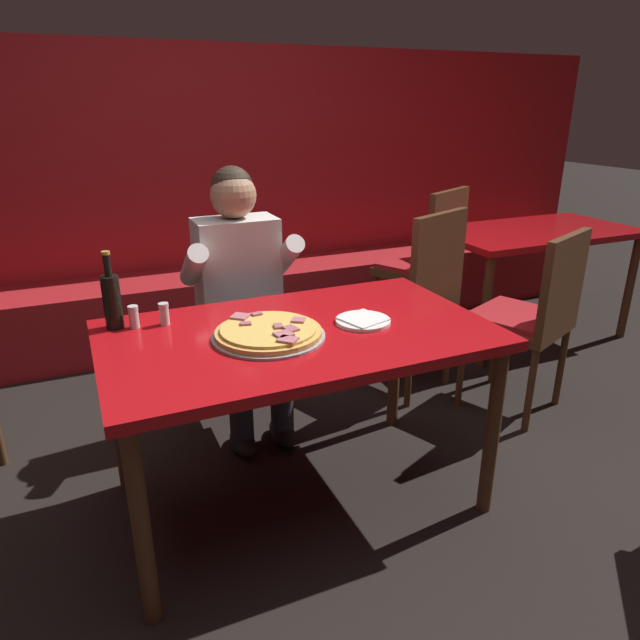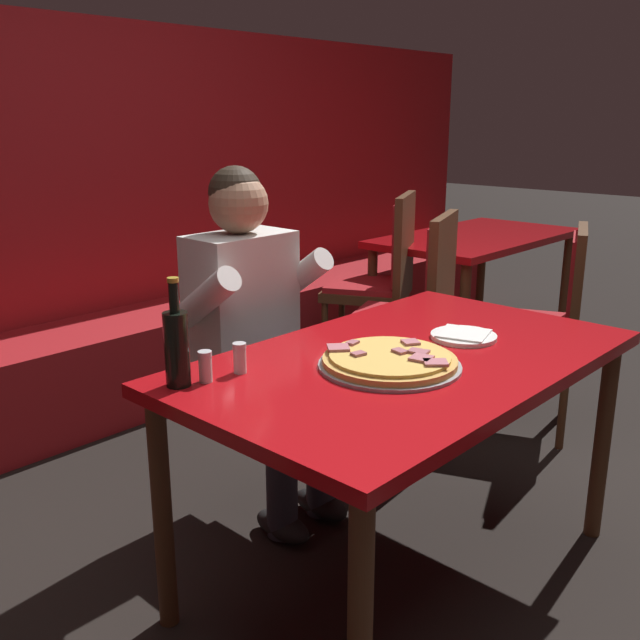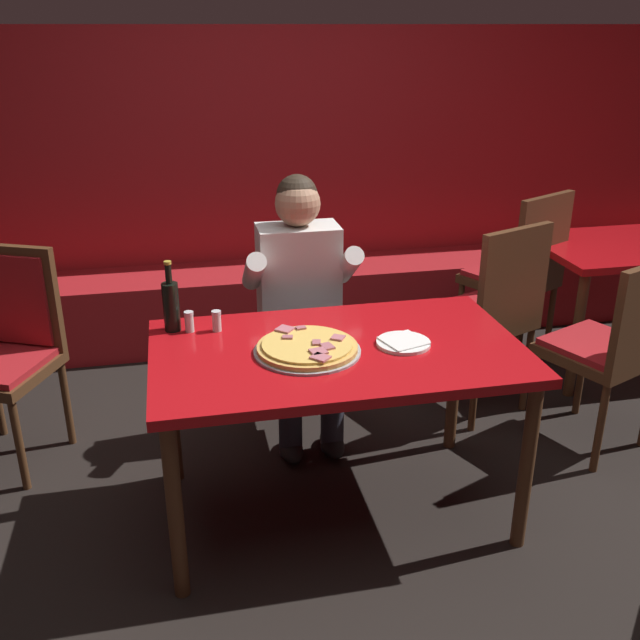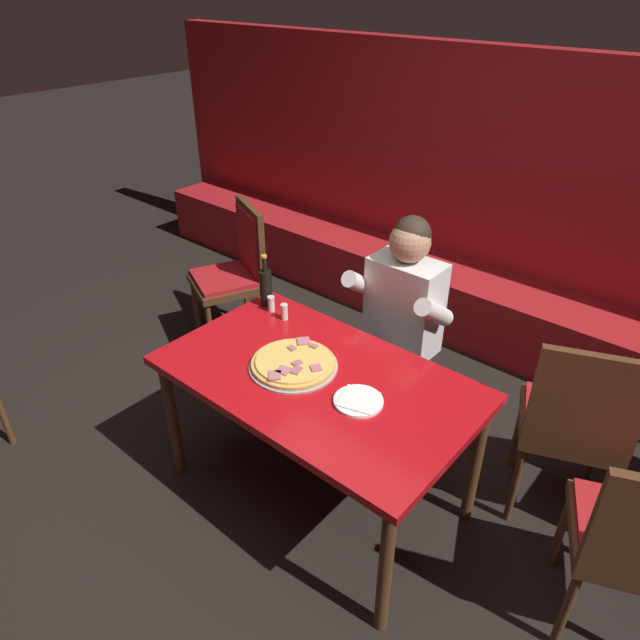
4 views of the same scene
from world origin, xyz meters
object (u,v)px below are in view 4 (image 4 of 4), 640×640
Objects in this scene: plate_white_paper at (358,401)px; main_dining_table at (317,389)px; shaker_oregano at (271,304)px; shaker_black_pepper at (284,312)px; pizza at (293,363)px; dining_chair_side_aisle at (236,267)px; diner_seated_blue_shirt at (394,324)px; dining_chair_by_booth at (575,419)px; beer_bottle at (266,287)px.

main_dining_table is at bearing 173.14° from plate_white_paper.
shaker_oregano is 1.00× the size of shaker_black_pepper.
plate_white_paper is at bearing -1.19° from pizza.
main_dining_table is at bearing -29.94° from shaker_black_pepper.
shaker_black_pepper is 0.09× the size of dining_chair_side_aisle.
dining_chair_side_aisle is at bearing 175.75° from diner_seated_blue_shirt.
main_dining_table is 0.52m from shaker_black_pepper.
pizza is 4.72× the size of shaker_oregano.
dining_chair_by_booth is at bearing 34.43° from main_dining_table.
beer_bottle is 0.23× the size of diner_seated_blue_shirt.
beer_bottle is 1.62m from dining_chair_by_booth.
shaker_black_pepper is at bearing 157.75° from plate_white_paper.
dining_chair_side_aisle is (-1.25, 0.77, -0.20)m from pizza.
dining_chair_by_booth reaches higher than shaker_oregano.
dining_chair_by_booth is (1.56, 0.35, -0.26)m from beer_bottle.
diner_seated_blue_shirt is (0.60, 0.35, -0.16)m from beer_bottle.
shaker_oregano is (0.07, -0.03, -0.07)m from beer_bottle.
dining_chair_by_booth is at bearing 0.26° from diner_seated_blue_shirt.
diner_seated_blue_shirt is at bearing 91.71° from main_dining_table.
shaker_oregano is (-0.55, 0.27, 0.12)m from main_dining_table.
plate_white_paper is (0.38, -0.01, -0.01)m from pizza.
plate_white_paper is 0.86m from shaker_oregano.
beer_bottle is 3.40× the size of shaker_oregano.
pizza is at bearing -31.69° from dining_chair_side_aisle.
shaker_oregano is at bearing -144.49° from diner_seated_blue_shirt.
diner_seated_blue_shirt is (0.53, 0.38, -0.09)m from shaker_oregano.
shaker_oregano is at bearing -30.29° from dining_chair_side_aisle.
diner_seated_blue_shirt is at bearing -4.25° from dining_chair_side_aisle.
pizza is at bearing -34.26° from shaker_oregano.
shaker_oregano is (-0.43, 0.29, 0.02)m from pizza.
beer_bottle is (-0.61, 0.30, 0.19)m from main_dining_table.
dining_chair_by_booth is 1.03× the size of dining_chair_side_aisle.
shaker_oregano is at bearing 145.74° from pizza.
dining_chair_side_aisle is (-0.93, 0.49, -0.22)m from shaker_black_pepper.
main_dining_table is 1.56m from dining_chair_side_aisle.
shaker_oregano is at bearing -24.81° from beer_bottle.
shaker_oregano and shaker_black_pepper have the same top height.
pizza reaches higher than main_dining_table.
shaker_black_pepper is (-0.44, 0.25, 0.12)m from main_dining_table.
dining_chair_side_aisle is (-0.75, 0.45, -0.29)m from beer_bottle.
shaker_oregano reaches higher than plate_white_paper.
dining_chair_side_aisle reaches higher than pizza.
beer_bottle is 0.19m from shaker_black_pepper.
dining_chair_side_aisle is (-1.37, 0.75, -0.10)m from main_dining_table.
main_dining_table is at bearing -25.90° from beer_bottle.
shaker_black_pepper is at bearing -164.07° from dining_chair_by_booth.
diner_seated_blue_shirt is at bearing -179.74° from dining_chair_by_booth.
dining_chair_by_booth reaches higher than shaker_black_pepper.
beer_bottle is at bearing 159.26° from plate_white_paper.
dining_chair_by_booth is (0.97, 0.00, -0.11)m from diner_seated_blue_shirt.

